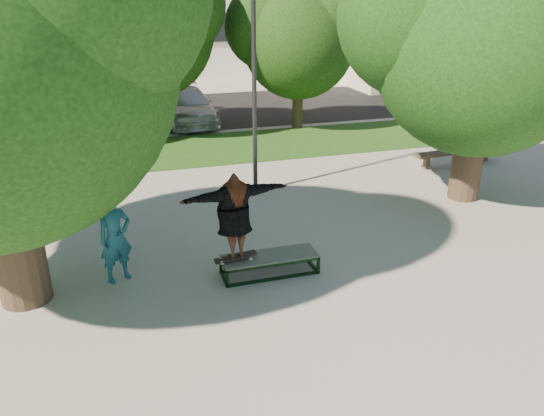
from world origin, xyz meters
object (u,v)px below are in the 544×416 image
object	(u,v)px
car_grey	(119,94)
bench	(457,152)
grind_box	(269,264)
car_dark	(155,94)
tree_right	(481,31)
bystander	(115,238)
car_silver_b	(188,106)
lamppost	(254,71)

from	to	relation	value
car_grey	bench	bearing A→B (deg)	-55.06
grind_box	car_dark	bearing A→B (deg)	92.10
tree_right	bystander	size ratio (longest dim) A/B	3.84
grind_box	car_silver_b	bearing A→B (deg)	87.83
car_dark	car_grey	xyz separation A→B (m)	(-1.50, 0.47, -0.00)
tree_right	car_dark	xyz separation A→B (m)	(-6.42, 12.95, -3.29)
tree_right	lamppost	bearing A→B (deg)	158.72
bench	car_grey	xyz separation A→B (m)	(-9.55, 11.00, 0.41)
grind_box	car_dark	world-z (taller)	car_dark
car_grey	car_silver_b	xyz separation A→B (m)	(2.56, -2.80, -0.13)
bystander	car_dark	distance (m)	14.94
bystander	car_silver_b	world-z (taller)	bystander
car_dark	car_silver_b	xyz separation A→B (m)	(1.06, -2.33, -0.13)
tree_right	lamppost	distance (m)	5.36
lamppost	bench	distance (m)	7.13
tree_right	grind_box	distance (m)	7.45
lamppost	car_silver_b	size ratio (longest dim) A/B	1.32
tree_right	bystander	distance (m)	9.34
bystander	bench	world-z (taller)	bystander
car_silver_b	grind_box	bearing A→B (deg)	-93.49
tree_right	car_dark	world-z (taller)	tree_right
tree_right	car_grey	bearing A→B (deg)	120.55
lamppost	car_grey	distance (m)	12.11
grind_box	car_dark	distance (m)	15.41
bench	car_dark	world-z (taller)	car_dark
car_grey	car_silver_b	size ratio (longest dim) A/B	1.24
car_grey	bystander	bearing A→B (deg)	-98.44
car_grey	car_silver_b	world-z (taller)	car_grey
lamppost	car_dark	bearing A→B (deg)	97.74
car_grey	tree_right	bearing A→B (deg)	-65.48
grind_box	bystander	xyz separation A→B (m)	(-2.71, 0.61, 0.66)
bench	car_dark	bearing A→B (deg)	122.57
tree_right	car_grey	size ratio (longest dim) A/B	1.13
lamppost	bench	world-z (taller)	lamppost
car_silver_b	bystander	bearing A→B (deg)	-105.74
tree_right	bystander	bearing A→B (deg)	-167.90
grind_box	bystander	bearing A→B (deg)	167.36
tree_right	bystander	xyz separation A→B (m)	(-8.56, -1.83, -3.25)
lamppost	bystander	size ratio (longest dim) A/B	3.61
bystander	car_dark	size ratio (longest dim) A/B	0.35
car_dark	car_grey	world-z (taller)	car_dark
car_dark	car_silver_b	size ratio (longest dim) A/B	1.06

